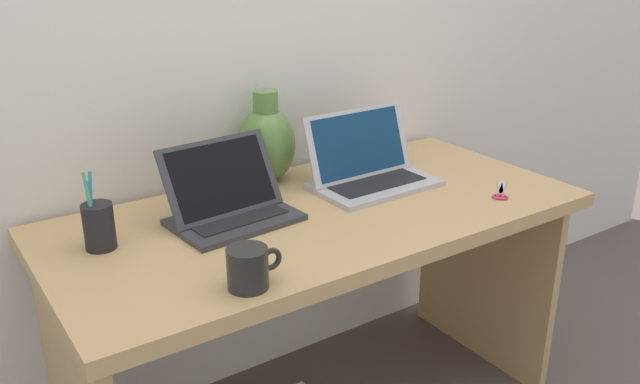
% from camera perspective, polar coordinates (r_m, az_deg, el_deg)
% --- Properties ---
extents(back_wall, '(4.40, 0.04, 2.40)m').
position_cam_1_polar(back_wall, '(1.95, -6.50, 15.83)').
color(back_wall, silver).
rests_on(back_wall, ground).
extents(desk, '(1.42, 0.68, 0.70)m').
position_cam_1_polar(desk, '(1.81, 0.00, -5.92)').
color(desk, tan).
rests_on(desk, ground).
extents(laptop_left, '(0.33, 0.24, 0.20)m').
position_cam_1_polar(laptop_left, '(1.69, -7.93, -0.67)').
color(laptop_left, '#333338').
rests_on(laptop_left, desk).
extents(laptop_right, '(0.36, 0.23, 0.21)m').
position_cam_1_polar(laptop_right, '(1.92, 4.12, 2.29)').
color(laptop_right, '#B2B2B7').
rests_on(laptop_right, desk).
extents(green_vase, '(0.17, 0.17, 0.27)m').
position_cam_1_polar(green_vase, '(1.93, -4.64, 4.28)').
color(green_vase, '#5B843D').
rests_on(green_vase, desk).
extents(coffee_mug, '(0.12, 0.09, 0.09)m').
position_cam_1_polar(coffee_mug, '(1.36, -6.19, -6.53)').
color(coffee_mug, black).
rests_on(coffee_mug, desk).
extents(pen_cup, '(0.07, 0.07, 0.19)m').
position_cam_1_polar(pen_cup, '(1.60, -18.61, -2.76)').
color(pen_cup, black).
rests_on(pen_cup, desk).
extents(scissors, '(0.13, 0.11, 0.01)m').
position_cam_1_polar(scissors, '(1.92, 15.36, -0.13)').
color(scissors, '#B7B7BC').
rests_on(scissors, desk).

